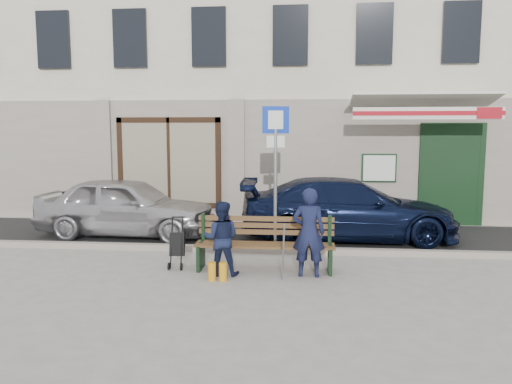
# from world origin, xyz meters

# --- Properties ---
(ground) EXTENTS (80.00, 80.00, 0.00)m
(ground) POSITION_xyz_m (0.00, 0.00, 0.00)
(ground) COLOR #9E9991
(ground) RESTS_ON ground
(asphalt_lane) EXTENTS (60.00, 3.20, 0.01)m
(asphalt_lane) POSITION_xyz_m (0.00, 3.10, 0.01)
(asphalt_lane) COLOR #282828
(asphalt_lane) RESTS_ON ground
(curb) EXTENTS (60.00, 0.18, 0.12)m
(curb) POSITION_xyz_m (0.00, 1.50, 0.06)
(curb) COLOR #9E9384
(curb) RESTS_ON ground
(building) EXTENTS (20.00, 8.27, 10.00)m
(building) POSITION_xyz_m (0.01, 8.45, 4.97)
(building) COLOR beige
(building) RESTS_ON ground
(car_silver) EXTENTS (4.12, 1.86, 1.37)m
(car_silver) POSITION_xyz_m (-3.63, 2.76, 0.69)
(car_silver) COLOR silver
(car_silver) RESTS_ON ground
(car_navy) EXTENTS (4.81, 2.17, 1.37)m
(car_navy) POSITION_xyz_m (1.37, 2.89, 0.68)
(car_navy) COLOR black
(car_navy) RESTS_ON ground
(parking_sign) EXTENTS (0.53, 0.13, 2.88)m
(parking_sign) POSITION_xyz_m (-0.18, 1.83, 1.95)
(parking_sign) COLOR gray
(parking_sign) RESTS_ON ground
(bench) EXTENTS (2.40, 1.17, 0.98)m
(bench) POSITION_xyz_m (-0.32, 0.26, 0.46)
(bench) COLOR brown
(bench) RESTS_ON ground
(man) EXTENTS (0.55, 0.37, 1.49)m
(man) POSITION_xyz_m (0.48, -0.02, 0.74)
(man) COLOR #141938
(man) RESTS_ON ground
(woman) EXTENTS (0.61, 0.47, 1.25)m
(woman) POSITION_xyz_m (-0.97, -0.07, 0.62)
(woman) COLOR #141A37
(woman) RESTS_ON ground
(stroller) EXTENTS (0.27, 0.38, 0.89)m
(stroller) POSITION_xyz_m (-1.82, 0.30, 0.39)
(stroller) COLOR black
(stroller) RESTS_ON ground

